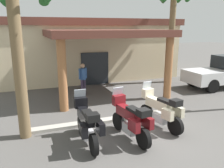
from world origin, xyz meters
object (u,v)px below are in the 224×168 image
object	(u,v)px
motel_building	(84,48)
motorcycle_black	(87,123)
palm_tree_near_portico	(172,18)
palm_tree_roadside	(15,17)
pedestrian	(83,77)
motorcycle_maroon	(130,119)
motorcycle_cream	(161,110)

from	to	relation	value
motel_building	motorcycle_black	world-z (taller)	motel_building
motel_building	motorcycle_black	size ratio (longest dim) A/B	6.08
motel_building	palm_tree_near_portico	distance (m)	6.69
palm_tree_roadside	motel_building	bearing A→B (deg)	65.33
motel_building	palm_tree_roadside	xyz separation A→B (m)	(-4.26, -9.27, 1.82)
motorcycle_black	pedestrian	xyz separation A→B (m)	(1.15, 5.48, 0.32)
motorcycle_maroon	palm_tree_roadside	bearing A→B (deg)	59.55
motorcycle_maroon	palm_tree_near_portico	xyz separation A→B (m)	(5.94, 6.66, 3.53)
motel_building	motorcycle_maroon	world-z (taller)	motel_building
motorcycle_black	motorcycle_cream	bearing A→B (deg)	-85.58
motorcycle_black	motorcycle_maroon	distance (m)	1.46
palm_tree_near_portico	motorcycle_black	bearing A→B (deg)	-138.74
palm_tree_near_portico	pedestrian	bearing A→B (deg)	-170.85
motorcycle_maroon	pedestrian	xyz separation A→B (m)	(-0.29, 5.66, 0.32)
motorcycle_black	palm_tree_near_portico	world-z (taller)	palm_tree_near_portico
pedestrian	palm_tree_near_portico	size ratio (longest dim) A/B	0.28
motorcycle_maroon	palm_tree_near_portico	distance (m)	9.60
palm_tree_roadside	palm_tree_near_portico	bearing A→B (deg)	29.90
motorcycle_black	palm_tree_near_portico	xyz separation A→B (m)	(7.39, 6.48, 3.53)
pedestrian	palm_tree_roadside	world-z (taller)	palm_tree_roadside
palm_tree_roadside	motorcycle_black	bearing A→B (deg)	-31.82
motorcycle_cream	palm_tree_near_portico	distance (m)	8.45
motorcycle_black	palm_tree_near_portico	size ratio (longest dim) A/B	0.35
motorcycle_black	motel_building	bearing A→B (deg)	-13.68
motel_building	motorcycle_black	bearing A→B (deg)	-103.63
motorcycle_cream	palm_tree_roadside	world-z (taller)	palm_tree_roadside
pedestrian	palm_tree_near_portico	xyz separation A→B (m)	(6.24, 1.00, 3.21)
pedestrian	motel_building	bearing A→B (deg)	142.21
motorcycle_cream	palm_tree_roadside	bearing A→B (deg)	67.89
motorcycle_cream	motel_building	bearing A→B (deg)	-8.64
motorcycle_black	palm_tree_roadside	size ratio (longest dim) A/B	0.39
pedestrian	palm_tree_roadside	xyz separation A→B (m)	(-3.02, -4.32, 2.97)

